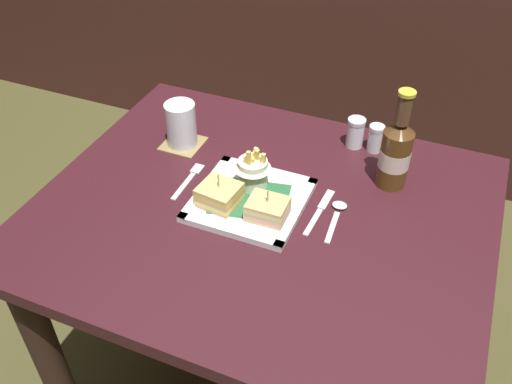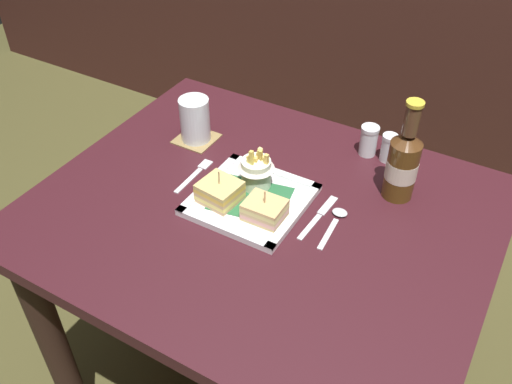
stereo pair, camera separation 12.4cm
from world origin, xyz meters
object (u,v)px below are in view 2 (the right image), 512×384
object	(u,v)px
beer_bottle	(403,163)
spoon	(337,218)
square_plate	(251,200)
sandwich_half_left	(220,192)
dining_table	(261,254)
fries_cup	(256,168)
salt_shaker	(368,142)
water_glass	(195,122)
knife	(320,215)
sandwich_half_right	(265,210)
pepper_shaker	(388,149)
fork	(196,173)

from	to	relation	value
beer_bottle	spoon	size ratio (longest dim) A/B	1.86
square_plate	spoon	bearing A→B (deg)	12.83
sandwich_half_left	spoon	size ratio (longest dim) A/B	0.71
dining_table	spoon	bearing A→B (deg)	18.15
fries_cup	spoon	distance (m)	0.22
spoon	salt_shaker	size ratio (longest dim) A/B	1.67
dining_table	water_glass	bearing A→B (deg)	151.61
salt_shaker	square_plate	bearing A→B (deg)	-117.23
beer_bottle	knife	world-z (taller)	beer_bottle
dining_table	water_glass	xyz separation A→B (m)	(-0.29, 0.15, 0.20)
sandwich_half_right	water_glass	size ratio (longest dim) A/B	0.75
salt_shaker	pepper_shaker	distance (m)	0.05
square_plate	spoon	size ratio (longest dim) A/B	1.84
square_plate	fork	world-z (taller)	square_plate
square_plate	sandwich_half_left	distance (m)	0.07
spoon	pepper_shaker	bearing A→B (deg)	86.08
fork	knife	size ratio (longest dim) A/B	0.86
dining_table	beer_bottle	world-z (taller)	beer_bottle
knife	salt_shaker	xyz separation A→B (m)	(0.00, 0.28, 0.03)
sandwich_half_left	water_glass	xyz separation A→B (m)	(-0.19, 0.18, 0.02)
water_glass	pepper_shaker	world-z (taller)	water_glass
dining_table	fork	xyz separation A→B (m)	(-0.20, 0.03, 0.15)
sandwich_half_right	pepper_shaker	distance (m)	0.38
knife	pepper_shaker	world-z (taller)	pepper_shaker
dining_table	fries_cup	xyz separation A→B (m)	(-0.05, 0.06, 0.21)
square_plate	fries_cup	world-z (taller)	fries_cup
sandwich_half_right	square_plate	bearing A→B (deg)	146.70
pepper_shaker	sandwich_half_left	bearing A→B (deg)	-127.78
dining_table	sandwich_half_right	world-z (taller)	sandwich_half_right
square_plate	fries_cup	xyz separation A→B (m)	(-0.01, 0.05, 0.05)
water_glass	knife	size ratio (longest dim) A/B	0.72
sandwich_half_left	salt_shaker	bearing A→B (deg)	58.03
beer_bottle	water_glass	distance (m)	0.54
water_glass	spoon	size ratio (longest dim) A/B	0.87
fork	spoon	xyz separation A→B (m)	(0.36, 0.02, 0.00)
water_glass	knife	world-z (taller)	water_glass
fork	salt_shaker	size ratio (longest dim) A/B	1.76
dining_table	fork	bearing A→B (deg)	171.21
square_plate	salt_shaker	bearing A→B (deg)	62.77
square_plate	beer_bottle	distance (m)	0.35
fries_cup	fork	xyz separation A→B (m)	(-0.16, -0.02, -0.06)
square_plate	beer_bottle	size ratio (longest dim) A/B	0.99
dining_table	sandwich_half_right	distance (m)	0.18
beer_bottle	spoon	xyz separation A→B (m)	(-0.09, -0.15, -0.09)
dining_table	water_glass	distance (m)	0.38
sandwich_half_left	salt_shaker	world-z (taller)	sandwich_half_left
fries_cup	water_glass	xyz separation A→B (m)	(-0.24, 0.10, -0.01)
dining_table	fries_cup	world-z (taller)	fries_cup
sandwich_half_right	fries_cup	bearing A→B (deg)	129.65
beer_bottle	water_glass	world-z (taller)	beer_bottle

